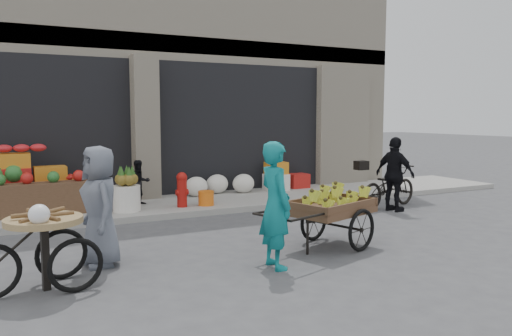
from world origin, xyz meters
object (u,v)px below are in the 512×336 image
vendor_woman (275,205)px  cyclist (395,174)px  fire_hydrant (182,188)px  orange_bucket (206,198)px  tricycle_cart (44,241)px  banana_cart (330,205)px  bicycle (389,187)px  vendor_grey (100,206)px  seated_person (139,182)px  pineapple_bin (127,198)px

vendor_woman → cyclist: 4.62m
fire_hydrant → orange_bucket: size_ratio=2.22×
tricycle_cart → cyclist: size_ratio=0.95×
banana_cart → cyclist: cyclist is taller
bicycle → fire_hydrant: bearing=59.0°
fire_hydrant → vendor_grey: (-2.09, -2.94, 0.29)m
seated_person → bicycle: 5.27m
orange_bucket → vendor_grey: size_ratio=0.20×
fire_hydrant → bicycle: (4.15, -1.43, -0.05)m
seated_person → bicycle: (4.85, -2.08, -0.13)m
bicycle → tricycle_cart: bearing=95.6°
pineapple_bin → seated_person: bearing=56.3°
seated_person → cyclist: size_ratio=0.61×
tricycle_cart → vendor_grey: bearing=34.0°
vendor_woman → tricycle_cart: vendor_woman is taller
pineapple_bin → bicycle: bearing=-15.7°
fire_hydrant → vendor_woman: bearing=-91.4°
fire_hydrant → tricycle_cart: bearing=-127.9°
banana_cart → cyclist: 3.37m
fire_hydrant → vendor_grey: size_ratio=0.45×
cyclist → orange_bucket: bearing=50.7°
cyclist → pineapple_bin: bearing=57.6°
seated_person → vendor_woman: bearing=-92.7°
orange_bucket → banana_cart: 3.60m
pineapple_bin → vendor_grey: size_ratio=0.33×
fire_hydrant → cyclist: 4.36m
banana_cart → vendor_woman: bearing=-175.8°
vendor_grey → cyclist: size_ratio=1.03×
vendor_grey → tricycle_cart: bearing=-53.4°
pineapple_bin → vendor_woman: bearing=-76.3°
orange_bucket → cyclist: 3.91m
fire_hydrant → vendor_grey: vendor_grey is taller
banana_cart → cyclist: bearing=14.0°
banana_cart → bicycle: bicycle is taller
vendor_grey → pineapple_bin: bearing=154.9°
pineapple_bin → vendor_woman: size_ratio=0.32×
vendor_woman → vendor_grey: size_ratio=1.04×
vendor_woman → vendor_grey: (-2.00, 1.11, -0.03)m
vendor_grey → bicycle: bearing=97.0°
orange_bucket → banana_cart: (0.58, -3.54, 0.37)m
seated_person → cyclist: bearing=-38.1°
cyclist → fire_hydrant: bearing=53.2°
pineapple_bin → tricycle_cart: 4.07m
pineapple_bin → banana_cart: banana_cart is taller
vendor_grey → cyclist: (6.04, 1.12, -0.02)m
orange_bucket → tricycle_cart: 4.90m
seated_person → bicycle: bearing=-33.2°
pineapple_bin → vendor_woman: 4.25m
pineapple_bin → fire_hydrant: (1.10, -0.05, 0.13)m
cyclist → seated_person: bearing=49.9°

